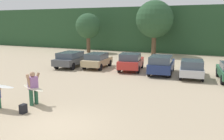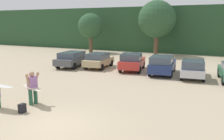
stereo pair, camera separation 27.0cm
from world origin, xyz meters
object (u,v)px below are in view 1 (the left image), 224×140
parked_car_dark_gray (71,59)px  parked_car_navy (161,64)px  parked_car_tan (97,60)px  person_adult (33,86)px  backpack_dropped (23,109)px  parked_car_red (131,62)px  surfboard_cream (33,88)px  parked_car_silver (192,68)px

parked_car_dark_gray → parked_car_navy: bearing=-94.6°
parked_car_tan → person_adult: person_adult is taller
person_adult → backpack_dropped: bearing=121.4°
parked_car_tan → backpack_dropped: bearing=-174.1°
parked_car_dark_gray → person_adult: size_ratio=2.62×
parked_car_tan → parked_car_navy: 6.40m
parked_car_navy → person_adult: person_adult is taller
backpack_dropped → person_adult: bearing=109.3°
backpack_dropped → parked_car_red: bearing=86.0°
parked_car_tan → person_adult: bearing=-175.0°
parked_car_navy → backpack_dropped: size_ratio=10.13×
backpack_dropped → parked_car_dark_gray: bearing=113.5°
parked_car_dark_gray → surfboard_cream: bearing=-162.2°
parked_car_red → backpack_dropped: 12.58m
surfboard_cream → parked_car_silver: bearing=-100.8°
person_adult → backpack_dropped: person_adult is taller
parked_car_red → parked_car_navy: parked_car_red is taller
parked_car_red → person_adult: 11.39m
surfboard_cream → backpack_dropped: bearing=132.2°
person_adult → backpack_dropped: size_ratio=4.02×
surfboard_cream → backpack_dropped: surfboard_cream is taller
parked_car_red → backpack_dropped: (-0.89, -12.54, -0.60)m
parked_car_dark_gray → person_adult: person_adult is taller
parked_car_navy → parked_car_silver: bearing=-106.5°
parked_car_red → person_adult: (-1.32, -11.31, 0.19)m
parked_car_tan → surfboard_cream: bearing=-175.1°
parked_car_tan → parked_car_red: size_ratio=0.96×
parked_car_tan → person_adult: 11.45m
backpack_dropped → parked_car_silver: bearing=61.4°
parked_car_silver → surfboard_cream: 12.47m
parked_car_silver → parked_car_tan: bearing=77.3°
parked_car_dark_gray → parked_car_tan: 2.66m
parked_car_navy → person_adult: bearing=151.8°
parked_car_navy → backpack_dropped: parked_car_navy is taller
parked_car_dark_gray → parked_car_navy: (8.99, 0.23, 0.03)m
parked_car_tan → surfboard_cream: parked_car_tan is taller
parked_car_dark_gray → surfboard_cream: size_ratio=2.29×
parked_car_tan → parked_car_red: (3.46, 0.07, 0.05)m
parked_car_navy → person_adult: 11.68m
parked_car_dark_gray → parked_car_silver: (11.53, -0.20, -0.04)m
parked_car_dark_gray → parked_car_red: bearing=-89.9°
parked_car_navy → person_adult: size_ratio=2.52×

